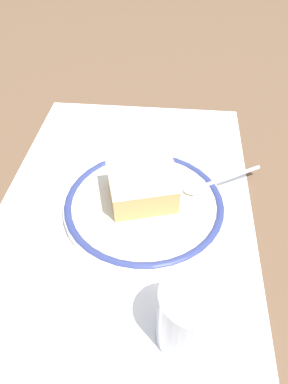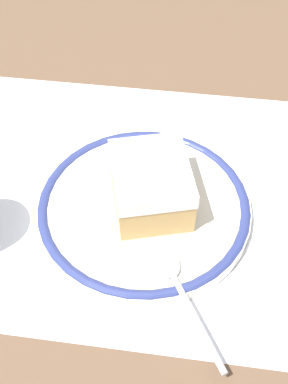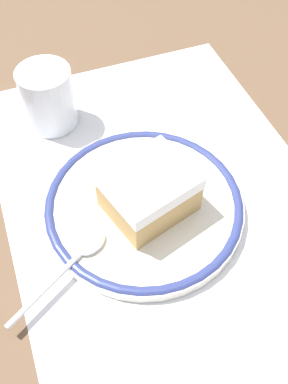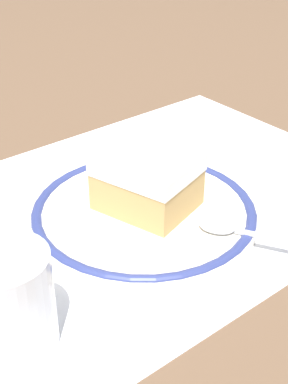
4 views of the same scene
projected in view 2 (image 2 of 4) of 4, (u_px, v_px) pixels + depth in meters
ground_plane at (153, 194)px, 0.55m from camera, size 2.40×2.40×0.00m
placemat at (153, 194)px, 0.55m from camera, size 0.54×0.36×0.00m
plate at (144, 207)px, 0.53m from camera, size 0.22×0.22×0.02m
cake_slice at (151, 185)px, 0.50m from camera, size 0.10×0.11×0.06m
spoon at (176, 281)px, 0.46m from camera, size 0.08×0.12×0.01m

